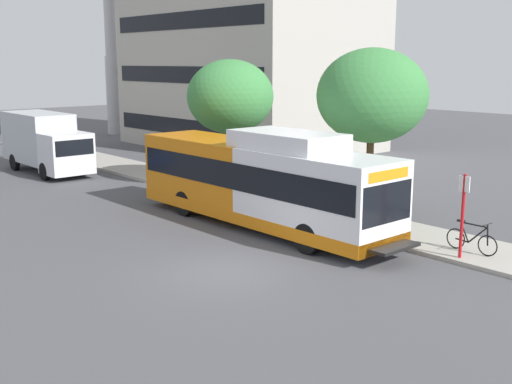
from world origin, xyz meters
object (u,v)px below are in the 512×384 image
Objects in this scene: transit_bus at (261,182)px; bicycle_parked at (472,239)px; box_truck_background at (45,141)px; street_tree_near_stop at (372,96)px; street_tree_mid_block at (230,97)px; bus_stop_sign_pole at (463,210)px.

transit_bus reaches higher than bicycle_parked.
transit_bus is 16.64m from box_truck_background.
street_tree_near_stop is (3.88, -1.92, 3.06)m from transit_bus.
street_tree_mid_block is (-0.05, 8.38, -0.37)m from street_tree_near_stop.
bus_stop_sign_pole is 1.48× the size of bicycle_parked.
box_truck_background is at bearing 93.74° from transit_bus.
street_tree_mid_block is at bearing 59.37° from transit_bus.
transit_bus is at bearing -120.63° from street_tree_mid_block.
street_tree_mid_block is at bearing 81.36° from bus_stop_sign_pole.
street_tree_near_stop is (2.13, 5.28, 3.11)m from bus_stop_sign_pole.
bicycle_parked is 0.25× the size of box_truck_background.
street_tree_near_stop is 1.07× the size of street_tree_mid_block.
transit_bus is 7.64m from bicycle_parked.
bicycle_parked is 0.29× the size of street_tree_mid_block.
box_truck_background is (-3.60, 23.73, 1.18)m from bicycle_parked.
box_truck_background is (-1.08, 16.60, 0.04)m from transit_bus.
bicycle_parked is at bearing 5.40° from bus_stop_sign_pole.
transit_bus is 2.04× the size of street_tree_mid_block.
street_tree_mid_block is 0.86× the size of box_truck_background.
bus_stop_sign_pole is at bearing -76.34° from transit_bus.
street_tree_near_stop is 19.41m from box_truck_background.
street_tree_near_stop reaches higher than box_truck_background.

